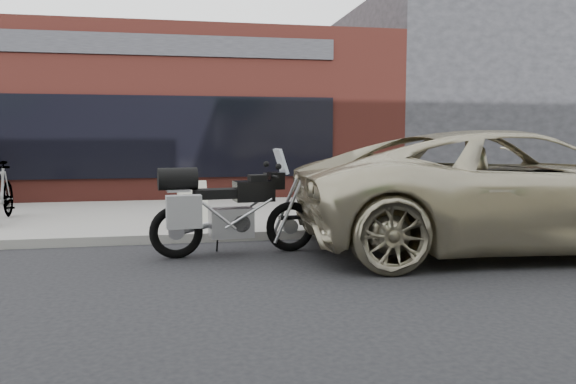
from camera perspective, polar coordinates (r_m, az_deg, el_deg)
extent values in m
plane|color=black|center=(5.45, -1.27, -12.85)|extent=(120.00, 120.00, 0.00)
cube|color=gray|center=(12.24, -6.72, -2.08)|extent=(44.00, 6.00, 0.15)
cube|color=maroon|center=(19.14, -14.36, 7.14)|extent=(14.00, 10.00, 4.50)
cube|color=black|center=(14.11, -15.55, 5.41)|extent=(10.00, 0.08, 2.00)
cube|color=#252529|center=(14.27, -15.79, 14.27)|extent=(10.00, 0.08, 0.50)
cube|color=#252529|center=(22.00, 19.00, 8.76)|extent=(10.00, 10.00, 6.00)
torus|color=black|center=(8.12, -11.28, -4.02)|extent=(0.77, 0.21, 0.76)
torus|color=black|center=(8.46, 0.25, -3.52)|extent=(0.77, 0.21, 0.76)
cube|color=#B7B7BC|center=(8.22, -5.79, -3.11)|extent=(0.65, 0.40, 0.43)
cube|color=black|center=(8.24, -3.51, 0.10)|extent=(0.60, 0.42, 0.29)
cube|color=black|center=(8.13, -7.38, -0.17)|extent=(0.65, 0.38, 0.14)
cube|color=black|center=(8.08, -10.14, -0.90)|extent=(0.36, 0.28, 0.16)
cube|color=black|center=(8.31, -1.24, 1.18)|extent=(0.23, 0.29, 0.25)
cube|color=silver|center=(8.31, -0.72, 3.13)|extent=(0.20, 0.35, 0.38)
cylinder|color=black|center=(8.28, -1.77, 1.71)|extent=(0.12, 0.79, 0.03)
cube|color=#B7B7BC|center=(8.05, -11.12, 0.19)|extent=(0.35, 0.37, 0.03)
cube|color=slate|center=(7.79, -10.53, -1.98)|extent=(0.49, 0.25, 0.45)
cylinder|color=black|center=(8.03, -11.14, 1.32)|extent=(0.57, 0.37, 0.32)
cylinder|color=#B7B7BC|center=(8.34, -9.08, -3.58)|extent=(0.63, 0.16, 0.22)
imported|color=#B2A88A|center=(9.17, 21.73, 0.17)|extent=(6.75, 3.48, 1.82)
imported|color=gray|center=(11.64, -27.19, 0.04)|extent=(0.62, 1.87, 1.11)
cube|color=white|center=(9.87, -9.54, -1.23)|extent=(0.54, 0.35, 0.80)
cube|color=white|center=(10.07, -9.83, -1.10)|extent=(0.54, 0.35, 0.80)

